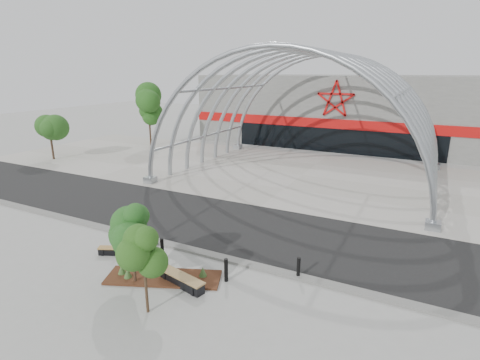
% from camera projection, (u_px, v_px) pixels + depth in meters
% --- Properties ---
extents(ground, '(140.00, 140.00, 0.00)m').
position_uv_depth(ground, '(203.00, 251.00, 18.37)').
color(ground, '#9C9D97').
rests_on(ground, ground).
extents(road, '(140.00, 7.00, 0.02)m').
position_uv_depth(road, '(236.00, 226.00, 21.36)').
color(road, black).
rests_on(road, ground).
extents(forecourt, '(60.00, 17.00, 0.04)m').
position_uv_depth(forecourt, '(302.00, 175.00, 31.61)').
color(forecourt, '#A8A398').
rests_on(forecourt, ground).
extents(kerb, '(60.00, 0.50, 0.12)m').
position_uv_depth(kerb, '(200.00, 252.00, 18.14)').
color(kerb, slate).
rests_on(kerb, ground).
extents(arena_building, '(34.00, 15.24, 8.00)m').
position_uv_depth(arena_building, '(349.00, 109.00, 45.84)').
color(arena_building, slate).
rests_on(arena_building, ground).
extents(vault_canopy, '(20.80, 15.80, 20.36)m').
position_uv_depth(vault_canopy, '(302.00, 175.00, 31.61)').
color(vault_canopy, '#A1A6AB').
rests_on(vault_canopy, ground).
extents(planting_bed, '(5.03, 3.20, 0.51)m').
position_uv_depth(planting_bed, '(162.00, 275.00, 15.94)').
color(planting_bed, '#3E1A10').
rests_on(planting_bed, ground).
extents(street_tree_0, '(1.52, 1.52, 3.47)m').
position_uv_depth(street_tree_0, '(131.00, 228.00, 14.91)').
color(street_tree_0, '#332015').
rests_on(street_tree_0, ground).
extents(street_tree_1, '(1.32, 1.32, 3.12)m').
position_uv_depth(street_tree_1, '(144.00, 257.00, 13.11)').
color(street_tree_1, '#342516').
rests_on(street_tree_1, ground).
extents(bench_0, '(1.80, 1.10, 0.38)m').
position_uv_depth(bench_0, '(117.00, 251.00, 17.98)').
color(bench_0, black).
rests_on(bench_0, ground).
extents(bench_1, '(2.36, 0.99, 0.48)m').
position_uv_depth(bench_1, '(182.00, 281.00, 15.33)').
color(bench_1, black).
rests_on(bench_1, ground).
extents(bollard_0, '(0.14, 0.14, 0.90)m').
position_uv_depth(bollard_0, '(117.00, 245.00, 17.96)').
color(bollard_0, black).
rests_on(bollard_0, ground).
extents(bollard_1, '(0.14, 0.14, 0.87)m').
position_uv_depth(bollard_1, '(153.00, 239.00, 18.64)').
color(bollard_1, black).
rests_on(bollard_1, ground).
extents(bollard_2, '(0.17, 0.17, 1.03)m').
position_uv_depth(bollard_2, '(162.00, 249.00, 17.48)').
color(bollard_2, black).
rests_on(bollard_2, ground).
extents(bollard_3, '(0.17, 0.17, 1.03)m').
position_uv_depth(bollard_3, '(226.00, 270.00, 15.61)').
color(bollard_3, black).
rests_on(bollard_3, ground).
extents(bollard_4, '(0.15, 0.15, 0.95)m').
position_uv_depth(bollard_4, '(298.00, 268.00, 15.87)').
color(bollard_4, black).
rests_on(bollard_4, ground).
extents(bg_tree_0, '(3.00, 3.00, 6.45)m').
position_uv_depth(bg_tree_0, '(148.00, 106.00, 42.90)').
color(bg_tree_0, black).
rests_on(bg_tree_0, ground).
extents(bg_tree_2, '(2.55, 2.55, 5.38)m').
position_uv_depth(bg_tree_2, '(48.00, 121.00, 36.31)').
color(bg_tree_2, '#312116').
rests_on(bg_tree_2, ground).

